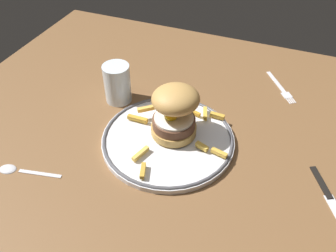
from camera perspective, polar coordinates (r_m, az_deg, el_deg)
ground_plane at (r=81.70cm, az=0.56°, el=-1.38°), size 111.87×93.60×4.00cm
dinner_plate at (r=76.60cm, az=-0.00°, el=-2.09°), size 28.95×28.95×1.60cm
burger at (r=73.62cm, az=1.12°, el=2.59°), size 14.49×14.53×11.46cm
fries_pile at (r=76.25cm, az=1.11°, el=-0.85°), size 24.34×25.05×2.74cm
water_glass at (r=86.97cm, az=-8.21°, el=6.57°), size 6.51×6.51×9.74cm
fork at (r=96.99cm, az=17.89°, el=6.01°), size 9.29×12.65×0.36cm
knife at (r=73.69cm, az=24.80°, el=-10.41°), size 9.82×16.58×0.70cm
spoon at (r=77.75cm, az=-23.76°, el=-6.44°), size 13.37×4.29×0.90cm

